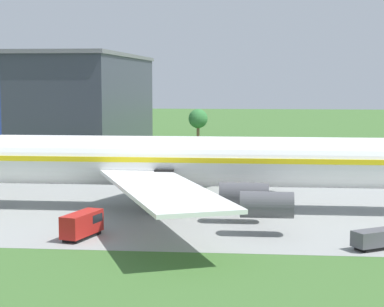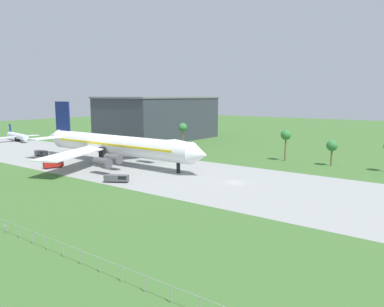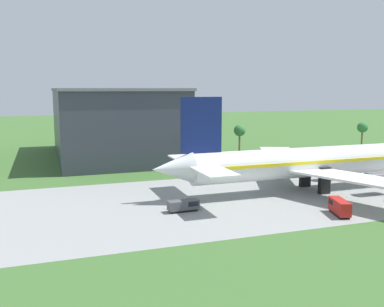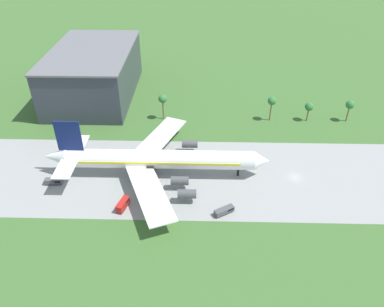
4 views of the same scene
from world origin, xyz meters
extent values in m
cylinder|color=white|center=(-46.67, 0.70, 6.41)|extent=(63.81, 6.51, 6.51)
cone|color=white|center=(-82.65, 0.70, 6.90)|extent=(8.14, 6.18, 6.18)
cube|color=yellow|center=(-46.67, 0.70, 6.90)|extent=(54.24, 6.64, 0.65)
cube|color=navy|center=(-76.63, 0.70, 15.20)|extent=(8.46, 0.50, 11.07)
cube|color=white|center=(-76.95, 0.70, 7.38)|extent=(5.86, 26.04, 0.30)
cube|color=white|center=(-48.64, -14.78, 5.27)|extent=(19.44, 31.86, 0.44)
cube|color=white|center=(-48.64, 16.17, 5.27)|extent=(19.44, 31.86, 0.44)
cylinder|color=#4C4C51|center=(-39.69, -7.11, 3.40)|extent=(5.86, 2.93, 2.93)
cylinder|color=#4C4C51|center=(-39.69, 8.51, 3.40)|extent=(5.86, 2.93, 2.93)
cylinder|color=#4C4C51|center=(-37.06, 15.02, 3.40)|extent=(5.86, 2.93, 2.93)
cube|color=black|center=(-49.86, -2.88, 2.88)|extent=(2.40, 1.20, 5.76)
cube|color=black|center=(-49.86, 4.28, 2.88)|extent=(2.40, 1.20, 5.76)
cube|color=black|center=(-56.91, -16.97, 0.20)|extent=(3.17, 5.40, 0.40)
cube|color=#B21E19|center=(-56.91, -16.97, 1.60)|extent=(3.62, 6.32, 2.40)
cube|color=black|center=(-56.44, -15.39, 1.96)|extent=(2.55, 2.59, 0.90)
cube|color=black|center=(-82.45, -5.61, 0.20)|extent=(5.02, 2.08, 0.40)
cube|color=#4C4C51|center=(-82.45, -5.61, 1.24)|extent=(5.90, 2.33, 1.68)
cube|color=black|center=(-80.86, -5.52, 1.50)|extent=(2.14, 2.15, 0.90)
cube|color=#333842|center=(-84.18, 63.91, 10.82)|extent=(36.00, 60.00, 21.64)
cube|color=slate|center=(-84.18, 63.91, 22.04)|extent=(36.72, 61.20, 0.80)
cylinder|color=brown|center=(-49.32, 40.32, 4.53)|extent=(0.56, 0.56, 9.07)
sphere|color=#337538|center=(-49.32, 40.32, 9.67)|extent=(3.60, 3.60, 3.60)
cylinder|color=brown|center=(-3.09, 40.32, 4.32)|extent=(0.56, 0.56, 8.64)
sphere|color=#337538|center=(-3.09, 40.32, 9.24)|extent=(3.60, 3.60, 3.60)
camera|label=1|loc=(-38.08, -89.05, 17.23)|focal=65.00mm
camera|label=2|loc=(48.95, -84.42, 22.74)|focal=35.00mm
camera|label=3|loc=(-105.95, -77.89, 22.32)|focal=40.00mm
camera|label=4|loc=(-33.21, -102.92, 80.31)|focal=35.00mm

